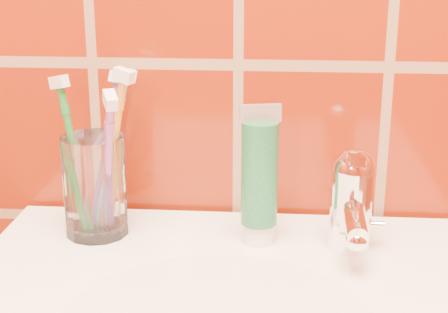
{
  "coord_description": "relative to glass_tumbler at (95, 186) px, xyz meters",
  "views": [
    {
      "loc": [
        0.05,
        0.36,
        1.19
      ],
      "look_at": [
        -0.01,
        1.08,
        0.96
      ],
      "focal_mm": 55.0,
      "sensor_mm": 36.0,
      "label": 1
    }
  ],
  "objects": [
    {
      "name": "glass_tumbler",
      "position": [
        0.0,
        0.0,
        0.0
      ],
      "size": [
        0.1,
        0.1,
        0.12
      ],
      "primitive_type": "cylinder",
      "rotation": [
        0.0,
        0.0,
        0.4
      ],
      "color": "white",
      "rests_on": "pedestal_sink"
    },
    {
      "name": "toothpaste_tube",
      "position": [
        0.2,
        -0.01,
        0.02
      ],
      "size": [
        0.05,
        0.04,
        0.17
      ],
      "rotation": [
        0.0,
        0.0,
        0.22
      ],
      "color": "white",
      "rests_on": "pedestal_sink"
    },
    {
      "name": "faucet",
      "position": [
        0.3,
        -0.02,
        0.0
      ],
      "size": [
        0.05,
        0.11,
        0.12
      ],
      "color": "white",
      "rests_on": "pedestal_sink"
    },
    {
      "name": "toothbrush_0",
      "position": [
        0.02,
        -0.03,
        0.03
      ],
      "size": [
        0.11,
        0.16,
        0.21
      ],
      "primitive_type": null,
      "rotation": [
        0.37,
        0.0,
        0.44
      ],
      "color": "#954DA5",
      "rests_on": "glass_tumbler"
    },
    {
      "name": "toothbrush_1",
      "position": [
        0.02,
        0.0,
        0.04
      ],
      "size": [
        0.1,
        0.09,
        0.21
      ],
      "primitive_type": null,
      "rotation": [
        0.21,
        0.0,
        1.19
      ],
      "color": "orange",
      "rests_on": "glass_tumbler"
    },
    {
      "name": "toothbrush_2",
      "position": [
        0.0,
        0.03,
        0.03
      ],
      "size": [
        0.11,
        0.16,
        0.21
      ],
      "primitive_type": null,
      "rotation": [
        0.37,
        0.0,
        2.72
      ],
      "color": "#784799",
      "rests_on": "glass_tumbler"
    },
    {
      "name": "toothbrush_3",
      "position": [
        -0.02,
        0.0,
        0.03
      ],
      "size": [
        0.11,
        0.1,
        0.2
      ],
      "primitive_type": null,
      "rotation": [
        0.22,
        0.0,
        -2.16
      ],
      "color": "#1E702A",
      "rests_on": "glass_tumbler"
    },
    {
      "name": "toothbrush_4",
      "position": [
        0.02,
        0.02,
        0.04
      ],
      "size": [
        0.11,
        0.09,
        0.21
      ],
      "primitive_type": null,
      "rotation": [
        0.24,
        0.0,
        1.98
      ],
      "color": "#74AACE",
      "rests_on": "glass_tumbler"
    }
  ]
}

